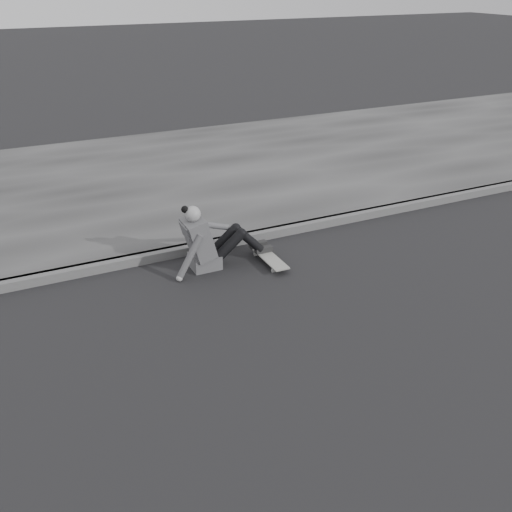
{
  "coord_description": "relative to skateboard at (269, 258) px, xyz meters",
  "views": [
    {
      "loc": [
        -3.43,
        -4.05,
        3.41
      ],
      "look_at": [
        -0.93,
        1.21,
        0.5
      ],
      "focal_mm": 40.0,
      "sensor_mm": 36.0,
      "label": 1
    }
  ],
  "objects": [
    {
      "name": "ground",
      "position": [
        0.43,
        -1.86,
        -0.07
      ],
      "size": [
        80.0,
        80.0,
        0.0
      ],
      "primitive_type": "plane",
      "color": "black",
      "rests_on": "ground"
    },
    {
      "name": "curb",
      "position": [
        0.43,
        0.72,
        -0.01
      ],
      "size": [
        24.0,
        0.16,
        0.12
      ],
      "primitive_type": "cube",
      "color": "#525252",
      "rests_on": "ground"
    },
    {
      "name": "sidewalk",
      "position": [
        0.43,
        3.74,
        -0.01
      ],
      "size": [
        24.0,
        6.0,
        0.12
      ],
      "primitive_type": "cube",
      "color": "#383838",
      "rests_on": "ground"
    },
    {
      "name": "skateboard",
      "position": [
        0.0,
        0.0,
        0.0
      ],
      "size": [
        0.2,
        0.78,
        0.09
      ],
      "color": "#999994",
      "rests_on": "ground"
    },
    {
      "name": "seated_woman",
      "position": [
        -0.73,
        0.25,
        0.29
      ],
      "size": [
        1.38,
        0.46,
        0.88
      ],
      "color": "#4D4D4F",
      "rests_on": "ground"
    }
  ]
}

